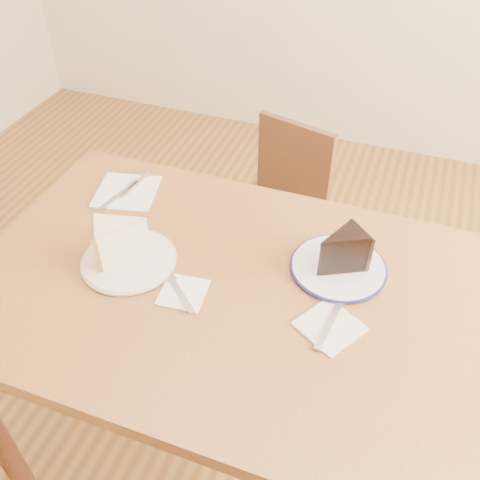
% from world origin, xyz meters
% --- Properties ---
extents(ground, '(4.00, 4.00, 0.00)m').
position_xyz_m(ground, '(0.00, 0.00, 0.00)').
color(ground, '#4F3315').
rests_on(ground, ground).
extents(table, '(1.20, 0.80, 0.75)m').
position_xyz_m(table, '(0.00, 0.00, 0.65)').
color(table, '#553217').
rests_on(table, ground).
extents(chair_far, '(0.44, 0.44, 0.73)m').
position_xyz_m(chair_far, '(-0.07, 0.72, 0.40)').
color(chair_far, '#361D10').
rests_on(chair_far, ground).
extents(plate_cream, '(0.22, 0.22, 0.01)m').
position_xyz_m(plate_cream, '(-0.24, -0.01, 0.76)').
color(plate_cream, silver).
rests_on(plate_cream, table).
extents(plate_navy, '(0.22, 0.22, 0.01)m').
position_xyz_m(plate_navy, '(0.25, 0.14, 0.76)').
color(plate_navy, white).
rests_on(plate_navy, table).
extents(carrot_cake, '(0.15, 0.14, 0.10)m').
position_xyz_m(carrot_cake, '(-0.25, -0.00, 0.81)').
color(carrot_cake, white).
rests_on(carrot_cake, plate_cream).
extents(chocolate_cake, '(0.13, 0.14, 0.09)m').
position_xyz_m(chocolate_cake, '(0.24, 0.13, 0.81)').
color(chocolate_cake, black).
rests_on(chocolate_cake, plate_navy).
extents(napkin_cream, '(0.11, 0.11, 0.00)m').
position_xyz_m(napkin_cream, '(-0.07, -0.06, 0.75)').
color(napkin_cream, white).
rests_on(napkin_cream, table).
extents(napkin_navy, '(0.16, 0.16, 0.00)m').
position_xyz_m(napkin_navy, '(0.27, -0.04, 0.75)').
color(napkin_navy, white).
rests_on(napkin_navy, table).
extents(napkin_spare, '(0.20, 0.20, 0.00)m').
position_xyz_m(napkin_spare, '(-0.39, 0.24, 0.75)').
color(napkin_spare, white).
rests_on(napkin_spare, table).
extents(fork_cream, '(0.11, 0.10, 0.00)m').
position_xyz_m(fork_cream, '(-0.08, -0.07, 0.76)').
color(fork_cream, white).
rests_on(fork_cream, napkin_cream).
extents(knife_navy, '(0.04, 0.17, 0.00)m').
position_xyz_m(knife_navy, '(0.27, -0.03, 0.76)').
color(knife_navy, silver).
rests_on(knife_navy, napkin_navy).
extents(fork_spare, '(0.03, 0.14, 0.00)m').
position_xyz_m(fork_spare, '(-0.38, 0.27, 0.76)').
color(fork_spare, silver).
rests_on(fork_spare, napkin_spare).
extents(knife_spare, '(0.04, 0.16, 0.00)m').
position_xyz_m(knife_spare, '(-0.40, 0.21, 0.76)').
color(knife_spare, white).
rests_on(knife_spare, napkin_spare).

